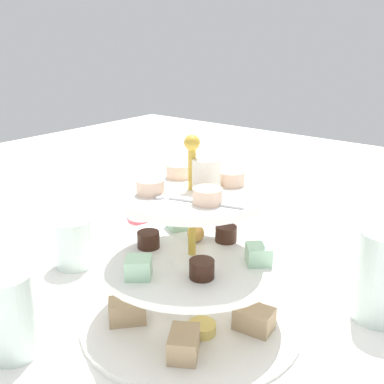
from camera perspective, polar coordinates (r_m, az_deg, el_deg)
The scene contains 7 objects.
ground_plane at distance 0.66m, azimuth 0.00°, elevation -15.29°, with size 2.40×2.40×0.00m, color white.
tiered_serving_stand at distance 0.62m, azimuth 0.04°, elevation -9.58°, with size 0.30×0.30×0.26m.
water_glass_tall_right at distance 0.68m, azimuth 22.14°, elevation -9.53°, with size 0.07×0.07×0.13m, color silver.
water_glass_short_left at distance 0.81m, azimuth -14.22°, elevation -5.97°, with size 0.06×0.06×0.08m, color silver.
teacup_with_saucer at distance 0.88m, azimuth -5.97°, elevation -4.59°, with size 0.09×0.09×0.05m.
butter_knife_right at distance 0.91m, azimuth 8.41°, elevation -5.30°, with size 0.17×0.01×0.00m, color silver.
water_glass_mid_back at distance 0.61m, azimuth -21.36°, elevation -13.90°, with size 0.06×0.06×0.11m, color silver.
Camera 1 is at (0.34, -0.43, 0.37)m, focal length 43.54 mm.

